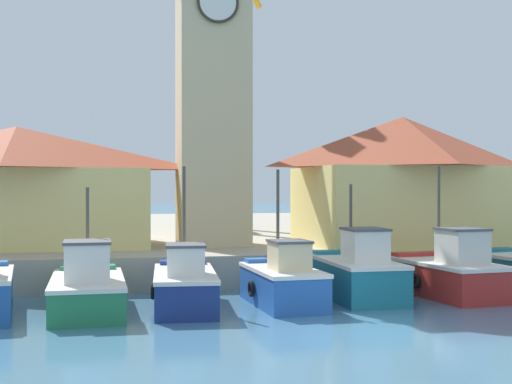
{
  "coord_description": "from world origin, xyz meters",
  "views": [
    {
      "loc": [
        -6.77,
        -17.23,
        3.71
      ],
      "look_at": [
        -1.28,
        9.82,
        3.5
      ],
      "focal_mm": 50.0,
      "sensor_mm": 36.0,
      "label": 1
    }
  ],
  "objects_px": {
    "fishing_boat_left_inner": "(185,285)",
    "port_crane_far": "(228,122)",
    "warehouse_left": "(17,185)",
    "fishing_boat_mid_left": "(283,282)",
    "fishing_boat_mid_right": "(449,273)",
    "dock_worker_along_quay": "(370,229)",
    "clock_tower": "(213,61)",
    "port_crane_near": "(220,117)",
    "dock_worker_near_tower": "(358,228)",
    "fishing_boat_left_outer": "(87,289)",
    "fishing_boat_center": "(357,274)",
    "warehouse_right": "(403,179)"
  },
  "relations": [
    {
      "from": "fishing_boat_center",
      "to": "clock_tower",
      "type": "relative_size",
      "value": 0.29
    },
    {
      "from": "fishing_boat_left_outer",
      "to": "fishing_boat_mid_left",
      "type": "distance_m",
      "value": 5.93
    },
    {
      "from": "fishing_boat_mid_left",
      "to": "warehouse_right",
      "type": "bearing_deg",
      "value": 46.03
    },
    {
      "from": "warehouse_right",
      "to": "fishing_boat_center",
      "type": "bearing_deg",
      "value": -123.88
    },
    {
      "from": "clock_tower",
      "to": "warehouse_right",
      "type": "height_order",
      "value": "clock_tower"
    },
    {
      "from": "fishing_boat_center",
      "to": "warehouse_left",
      "type": "height_order",
      "value": "warehouse_left"
    },
    {
      "from": "fishing_boat_mid_left",
      "to": "dock_worker_near_tower",
      "type": "bearing_deg",
      "value": 49.8
    },
    {
      "from": "fishing_boat_left_outer",
      "to": "fishing_boat_center",
      "type": "xyz_separation_m",
      "value": [
        8.66,
        0.87,
        0.11
      ]
    },
    {
      "from": "port_crane_far",
      "to": "dock_worker_along_quay",
      "type": "height_order",
      "value": "port_crane_far"
    },
    {
      "from": "fishing_boat_mid_right",
      "to": "dock_worker_near_tower",
      "type": "relative_size",
      "value": 3.0
    },
    {
      "from": "fishing_boat_left_outer",
      "to": "port_crane_far",
      "type": "distance_m",
      "value": 19.05
    },
    {
      "from": "fishing_boat_center",
      "to": "clock_tower",
      "type": "xyz_separation_m",
      "value": [
        -3.74,
        7.65,
        8.21
      ]
    },
    {
      "from": "fishing_boat_left_inner",
      "to": "port_crane_near",
      "type": "bearing_deg",
      "value": 78.56
    },
    {
      "from": "port_crane_near",
      "to": "dock_worker_near_tower",
      "type": "height_order",
      "value": "port_crane_near"
    },
    {
      "from": "fishing_boat_left_inner",
      "to": "fishing_boat_mid_right",
      "type": "distance_m",
      "value": 9.02
    },
    {
      "from": "fishing_boat_left_inner",
      "to": "port_crane_far",
      "type": "xyz_separation_m",
      "value": [
        4.03,
        16.43,
        6.48
      ]
    },
    {
      "from": "fishing_boat_left_inner",
      "to": "dock_worker_along_quay",
      "type": "xyz_separation_m",
      "value": [
        7.62,
        4.43,
        1.37
      ]
    },
    {
      "from": "fishing_boat_mid_right",
      "to": "port_crane_near",
      "type": "distance_m",
      "value": 22.09
    },
    {
      "from": "port_crane_near",
      "to": "clock_tower",
      "type": "bearing_deg",
      "value": -99.94
    },
    {
      "from": "dock_worker_near_tower",
      "to": "fishing_boat_center",
      "type": "bearing_deg",
      "value": -110.04
    },
    {
      "from": "fishing_boat_mid_right",
      "to": "dock_worker_along_quay",
      "type": "relative_size",
      "value": 3.0
    },
    {
      "from": "fishing_boat_left_outer",
      "to": "port_crane_far",
      "type": "bearing_deg",
      "value": 67.34
    },
    {
      "from": "fishing_boat_left_outer",
      "to": "dock_worker_along_quay",
      "type": "xyz_separation_m",
      "value": [
        10.49,
        4.53,
        1.37
      ]
    },
    {
      "from": "fishing_boat_mid_right",
      "to": "dock_worker_along_quay",
      "type": "bearing_deg",
      "value": 109.87
    },
    {
      "from": "fishing_boat_mid_left",
      "to": "warehouse_left",
      "type": "xyz_separation_m",
      "value": [
        -9.08,
        9.35,
        3.03
      ]
    },
    {
      "from": "dock_worker_near_tower",
      "to": "dock_worker_along_quay",
      "type": "relative_size",
      "value": 1.0
    },
    {
      "from": "fishing_boat_left_outer",
      "to": "clock_tower",
      "type": "bearing_deg",
      "value": 60.0
    },
    {
      "from": "fishing_boat_center",
      "to": "dock_worker_along_quay",
      "type": "xyz_separation_m",
      "value": [
        1.83,
        3.66,
        1.26
      ]
    },
    {
      "from": "port_crane_far",
      "to": "dock_worker_near_tower",
      "type": "height_order",
      "value": "port_crane_far"
    },
    {
      "from": "fishing_boat_left_inner",
      "to": "fishing_boat_center",
      "type": "relative_size",
      "value": 1.04
    },
    {
      "from": "fishing_boat_center",
      "to": "warehouse_right",
      "type": "height_order",
      "value": "warehouse_right"
    },
    {
      "from": "dock_worker_along_quay",
      "to": "clock_tower",
      "type": "bearing_deg",
      "value": 144.42
    },
    {
      "from": "fishing_boat_mid_left",
      "to": "dock_worker_along_quay",
      "type": "xyz_separation_m",
      "value": [
        4.56,
        4.5,
        1.34
      ]
    },
    {
      "from": "fishing_boat_mid_left",
      "to": "port_crane_near",
      "type": "distance_m",
      "value": 22.26
    },
    {
      "from": "fishing_boat_mid_left",
      "to": "fishing_boat_mid_right",
      "type": "bearing_deg",
      "value": 6.46
    },
    {
      "from": "fishing_boat_mid_right",
      "to": "dock_worker_near_tower",
      "type": "height_order",
      "value": "fishing_boat_mid_right"
    },
    {
      "from": "fishing_boat_left_outer",
      "to": "fishing_boat_mid_left",
      "type": "height_order",
      "value": "fishing_boat_mid_left"
    },
    {
      "from": "fishing_boat_left_inner",
      "to": "port_crane_far",
      "type": "height_order",
      "value": "port_crane_far"
    },
    {
      "from": "fishing_boat_mid_left",
      "to": "dock_worker_along_quay",
      "type": "distance_m",
      "value": 6.55
    },
    {
      "from": "fishing_boat_mid_left",
      "to": "fishing_boat_mid_right",
      "type": "xyz_separation_m",
      "value": [
        5.95,
        0.67,
        0.05
      ]
    },
    {
      "from": "fishing_boat_left_outer",
      "to": "fishing_boat_left_inner",
      "type": "bearing_deg",
      "value": 2.12
    },
    {
      "from": "fishing_boat_mid_left",
      "to": "dock_worker_near_tower",
      "type": "distance_m",
      "value": 6.75
    },
    {
      "from": "fishing_boat_left_inner",
      "to": "warehouse_left",
      "type": "distance_m",
      "value": 11.48
    },
    {
      "from": "warehouse_left",
      "to": "dock_worker_along_quay",
      "type": "height_order",
      "value": "warehouse_left"
    },
    {
      "from": "fishing_boat_center",
      "to": "clock_tower",
      "type": "bearing_deg",
      "value": 116.09
    },
    {
      "from": "fishing_boat_mid_left",
      "to": "port_crane_near",
      "type": "relative_size",
      "value": 0.24
    },
    {
      "from": "fishing_boat_mid_right",
      "to": "clock_tower",
      "type": "relative_size",
      "value": 0.3
    },
    {
      "from": "fishing_boat_left_inner",
      "to": "clock_tower",
      "type": "height_order",
      "value": "clock_tower"
    },
    {
      "from": "fishing_boat_mid_left",
      "to": "warehouse_left",
      "type": "height_order",
      "value": "warehouse_left"
    },
    {
      "from": "port_crane_far",
      "to": "fishing_boat_mid_right",
      "type": "bearing_deg",
      "value": -72.55
    }
  ]
}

